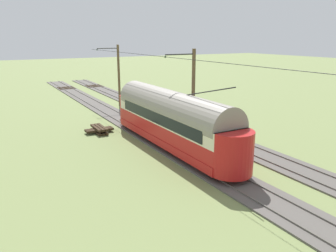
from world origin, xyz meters
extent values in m
plane|color=olive|center=(0.00, 0.00, 0.00)|extent=(220.00, 220.00, 0.00)
cube|color=#56514C|center=(-2.32, 0.00, 0.05)|extent=(2.80, 80.00, 0.10)
cube|color=#59544C|center=(-1.60, 0.00, 0.14)|extent=(0.07, 80.00, 0.08)
cube|color=#59544C|center=(-3.03, 0.00, 0.14)|extent=(0.07, 80.00, 0.08)
cube|color=#382819|center=(-2.32, -32.00, 0.11)|extent=(2.50, 0.24, 0.08)
cube|color=#382819|center=(-2.32, -31.35, 0.11)|extent=(2.50, 0.24, 0.08)
cube|color=#382819|center=(-2.32, -30.70, 0.11)|extent=(2.50, 0.24, 0.08)
cube|color=#382819|center=(-2.32, -30.05, 0.11)|extent=(2.50, 0.24, 0.08)
cube|color=#382819|center=(-2.32, -29.40, 0.11)|extent=(2.50, 0.24, 0.08)
cube|color=#56514C|center=(2.32, 0.00, 0.05)|extent=(2.80, 80.00, 0.10)
cube|color=#59544C|center=(3.03, 0.00, 0.14)|extent=(0.07, 80.00, 0.08)
cube|color=#59544C|center=(1.60, 0.00, 0.14)|extent=(0.07, 80.00, 0.08)
cube|color=#382819|center=(2.32, -32.00, 0.11)|extent=(2.50, 0.24, 0.08)
cube|color=#382819|center=(2.32, -31.35, 0.11)|extent=(2.50, 0.24, 0.08)
cube|color=#382819|center=(2.32, -30.70, 0.11)|extent=(2.50, 0.24, 0.08)
cube|color=#382819|center=(2.32, -30.05, 0.11)|extent=(2.50, 0.24, 0.08)
cube|color=#382819|center=(2.32, -29.40, 0.11)|extent=(2.50, 0.24, 0.08)
cube|color=red|center=(2.32, 3.23, 0.71)|extent=(2.65, 13.76, 0.55)
cube|color=red|center=(2.32, 3.23, 1.46)|extent=(2.55, 13.76, 0.95)
cube|color=beige|center=(2.32, 3.23, 2.46)|extent=(2.55, 13.76, 1.05)
cylinder|color=gray|center=(2.32, 3.23, 2.98)|extent=(2.65, 13.49, 2.65)
cylinder|color=red|center=(2.32, -3.60, 1.70)|extent=(2.55, 2.55, 2.55)
cylinder|color=red|center=(2.32, 10.06, 1.70)|extent=(2.55, 2.55, 2.55)
cube|color=black|center=(2.32, -4.74, 2.72)|extent=(1.63, 0.08, 0.36)
cube|color=black|center=(2.32, -4.77, 2.41)|extent=(1.73, 0.06, 0.80)
cube|color=black|center=(1.02, 3.23, 2.46)|extent=(0.04, 11.56, 0.80)
cube|color=black|center=(3.61, 3.23, 2.46)|extent=(0.04, 11.56, 0.80)
cylinder|color=silver|center=(2.32, -4.86, 1.46)|extent=(0.24, 0.06, 0.24)
cube|color=gray|center=(2.32, -4.80, 0.53)|extent=(1.94, 0.12, 0.20)
cylinder|color=black|center=(2.32, 7.72, 4.88)|extent=(0.07, 4.87, 1.21)
cylinder|color=black|center=(1.60, -1.18, 0.56)|extent=(0.10, 0.76, 0.76)
cylinder|color=black|center=(3.03, -1.18, 0.56)|extent=(0.10, 0.76, 0.76)
cylinder|color=black|center=(1.60, 7.63, 0.56)|extent=(0.10, 0.76, 0.76)
cylinder|color=black|center=(3.03, 7.63, 0.56)|extent=(0.10, 0.76, 0.76)
cylinder|color=brown|center=(-0.20, -13.66, 3.61)|extent=(0.28, 0.28, 7.22)
cylinder|color=#2D2D2D|center=(1.06, -13.66, 6.82)|extent=(2.51, 0.10, 0.10)
sphere|color=#334733|center=(2.32, -13.66, 6.67)|extent=(0.16, 0.16, 0.16)
cylinder|color=brown|center=(-0.20, 2.31, 3.61)|extent=(0.28, 0.28, 7.22)
cylinder|color=#2D2D2D|center=(1.06, 2.31, 6.82)|extent=(2.51, 0.10, 0.10)
sphere|color=#334733|center=(2.32, 2.31, 6.67)|extent=(0.16, 0.16, 0.16)
cylinder|color=black|center=(2.32, 2.31, 6.67)|extent=(0.03, 35.93, 0.03)
cylinder|color=black|center=(1.06, -13.66, 6.82)|extent=(2.51, 0.02, 0.02)
cube|color=#382819|center=(5.50, -3.33, 0.09)|extent=(0.24, 2.40, 0.18)
cube|color=#382819|center=(5.80, -3.33, 0.09)|extent=(0.24, 2.40, 0.18)
cube|color=#382819|center=(6.10, -3.33, 0.09)|extent=(0.24, 2.40, 0.18)
cube|color=#382819|center=(5.80, -3.63, 0.27)|extent=(2.40, 0.24, 0.18)
cube|color=#382819|center=(5.80, -3.33, 0.27)|extent=(2.40, 0.24, 0.18)
cube|color=#382819|center=(5.80, -3.03, 0.27)|extent=(2.40, 0.24, 0.18)
cube|color=#382819|center=(5.50, -3.33, 0.45)|extent=(0.24, 2.40, 0.18)
cube|color=#382819|center=(5.80, -3.33, 0.45)|extent=(0.24, 2.40, 0.18)
cube|color=#382819|center=(6.10, -3.33, 0.45)|extent=(0.24, 2.40, 0.18)
camera|label=1|loc=(14.32, 23.97, 8.08)|focal=35.64mm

